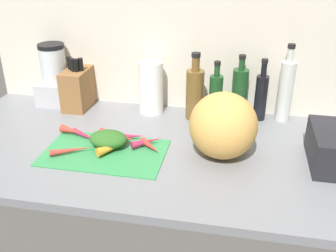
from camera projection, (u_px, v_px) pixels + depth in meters
ground_plane at (162, 150)px, 145.02cm from camera, size 170.00×80.00×3.00cm
wall_back at (180, 40)px, 164.92cm from camera, size 170.00×3.00×60.00cm
cutting_board at (105, 152)px, 139.58cm from camera, size 43.20×26.77×0.80cm
carrot_0 at (88, 136)px, 147.13cm from camera, size 15.08×9.17×2.16cm
carrot_1 at (112, 148)px, 138.47cm from camera, size 10.22×10.96×3.23cm
carrot_2 at (72, 131)px, 150.44cm from camera, size 10.47×5.43×3.09cm
carrot_3 at (117, 136)px, 146.15cm from camera, size 15.24×7.04×3.48cm
carrot_4 at (150, 146)px, 140.07cm from camera, size 9.30×9.02×2.60cm
carrot_5 at (130, 136)px, 146.94cm from camera, size 10.73×5.14×2.53cm
carrot_6 at (147, 142)px, 142.77cm from camera, size 11.03×9.55×2.79cm
carrot_7 at (71, 150)px, 137.79cm from camera, size 13.95×8.95×2.26cm
carrot_greens_pile at (108, 139)px, 141.40cm from camera, size 13.82×10.63×5.85cm
winter_squash at (223, 126)px, 133.30cm from camera, size 23.38×22.62×23.31cm
knife_block at (78, 88)px, 172.85cm from camera, size 10.02×17.21×22.91cm
blender_appliance at (55, 78)px, 176.15cm from camera, size 14.91×14.91×27.48cm
paper_towel_roll at (151, 87)px, 167.16cm from camera, size 10.40×10.40×22.59cm
bottle_0 at (195, 93)px, 161.59cm from camera, size 7.39×7.39×28.19cm
bottle_1 at (216, 97)px, 160.30cm from camera, size 5.48×5.48×25.34cm
bottle_2 at (239, 92)px, 163.11cm from camera, size 6.64×6.64×26.89cm
bottle_3 at (261, 96)px, 160.91cm from camera, size 5.08×5.08×26.04cm
bottle_4 at (285, 90)px, 158.98cm from camera, size 6.06×6.06×32.18cm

